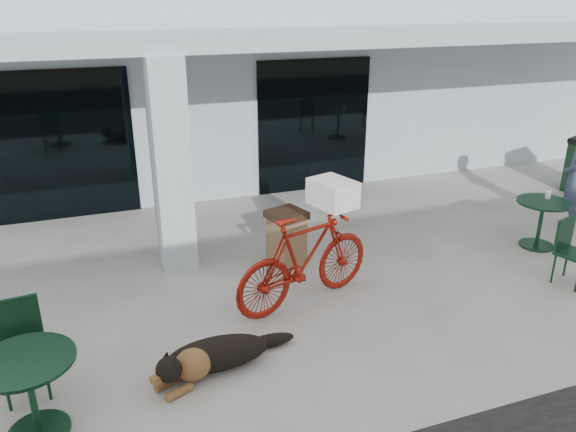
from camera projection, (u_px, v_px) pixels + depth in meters
name	position (u px, v px, depth m)	size (l,w,h in m)	color
ground	(329.00, 324.00, 7.11)	(80.00, 80.00, 0.00)	#BBB8B0
building	(192.00, 65.00, 13.70)	(22.00, 7.00, 4.50)	silver
storefront_glass_left	(53.00, 147.00, 9.95)	(2.80, 0.06, 2.70)	black
storefront_glass_right	(314.00, 126.00, 11.52)	(2.40, 0.06, 2.70)	black
column	(172.00, 168.00, 8.07)	(0.50, 0.50, 3.12)	silver
overhang	(245.00, 39.00, 9.06)	(22.00, 2.80, 0.18)	silver
bicycle	(305.00, 259.00, 7.37)	(0.61, 2.16, 1.30)	maroon
laundry_basket	(333.00, 193.00, 7.31)	(0.59, 0.44, 0.35)	white
dog	(218.00, 352.00, 6.18)	(1.32, 0.44, 0.44)	black
cafe_table_near	(32.00, 397.00, 5.20)	(0.89, 0.89, 0.84)	#133821
cafe_chair_near	(22.00, 352.00, 5.68)	(0.47, 0.51, 1.03)	#133821
cafe_table_far	(540.00, 224.00, 9.14)	(0.84, 0.84, 0.79)	#133821
cafe_chair_far_a	(575.00, 253.00, 7.91)	(0.44, 0.48, 0.96)	#133821
person	(576.00, 177.00, 9.67)	(0.68, 0.45, 1.87)	#3B4864
cup_on_table	(548.00, 195.00, 9.10)	(0.09, 0.09, 0.12)	white
trash_receptacle	(287.00, 238.00, 8.54)	(0.51, 0.51, 0.86)	olive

